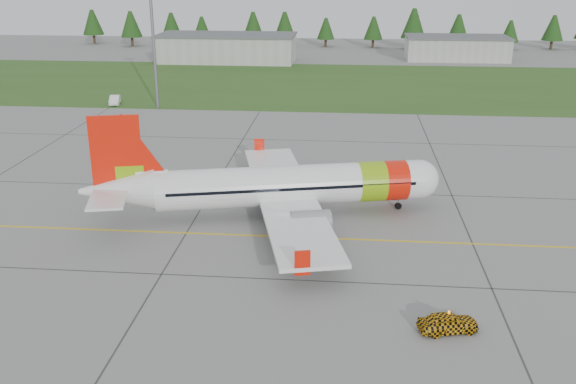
# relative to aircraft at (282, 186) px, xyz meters

# --- Properties ---
(ground) EXTENTS (320.00, 320.00, 0.00)m
(ground) POSITION_rel_aircraft_xyz_m (6.90, -13.04, -2.94)
(ground) COLOR gray
(ground) RESTS_ON ground
(aircraft) EXTENTS (33.21, 31.20, 10.21)m
(aircraft) POSITION_rel_aircraft_xyz_m (0.00, 0.00, 0.00)
(aircraft) COLOR white
(aircraft) RESTS_ON ground
(follow_me_car) EXTENTS (1.69, 1.87, 3.93)m
(follow_me_car) POSITION_rel_aircraft_xyz_m (12.79, -19.23, -0.98)
(follow_me_car) COLOR #F7B10D
(follow_me_car) RESTS_ON ground
(service_van) EXTENTS (1.89, 1.82, 4.52)m
(service_van) POSITION_rel_aircraft_xyz_m (-33.08, 46.96, -0.68)
(service_van) COLOR white
(service_van) RESTS_ON ground
(grass_strip) EXTENTS (320.00, 50.00, 0.03)m
(grass_strip) POSITION_rel_aircraft_xyz_m (6.90, 68.96, -2.93)
(grass_strip) COLOR #30561E
(grass_strip) RESTS_ON ground
(taxi_guideline) EXTENTS (120.00, 0.25, 0.02)m
(taxi_guideline) POSITION_rel_aircraft_xyz_m (6.90, -5.04, -2.93)
(taxi_guideline) COLOR gold
(taxi_guideline) RESTS_ON ground
(hangar_west) EXTENTS (32.00, 14.00, 6.00)m
(hangar_west) POSITION_rel_aircraft_xyz_m (-23.10, 96.96, 0.06)
(hangar_west) COLOR #A8A8A3
(hangar_west) RESTS_ON ground
(hangar_east) EXTENTS (24.00, 12.00, 5.20)m
(hangar_east) POSITION_rel_aircraft_xyz_m (31.90, 104.96, -0.34)
(hangar_east) COLOR #A8A8A3
(hangar_east) RESTS_ON ground
(floodlight_mast) EXTENTS (0.50, 0.50, 20.00)m
(floodlight_mast) POSITION_rel_aircraft_xyz_m (-25.10, 44.96, 7.06)
(floodlight_mast) COLOR slate
(floodlight_mast) RESTS_ON ground
(treeline) EXTENTS (160.00, 8.00, 10.00)m
(treeline) POSITION_rel_aircraft_xyz_m (6.90, 124.96, 2.06)
(treeline) COLOR #1C3F14
(treeline) RESTS_ON ground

